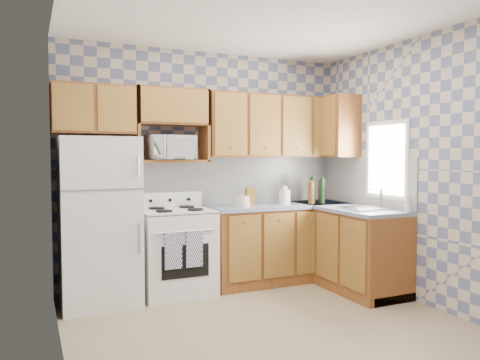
% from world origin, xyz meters
% --- Properties ---
extents(floor, '(3.40, 3.40, 0.00)m').
position_xyz_m(floor, '(0.00, 0.00, 0.00)').
color(floor, '#88795A').
rests_on(floor, ground).
extents(back_wall, '(3.40, 0.02, 2.70)m').
position_xyz_m(back_wall, '(0.00, 1.60, 1.35)').
color(back_wall, slate).
rests_on(back_wall, ground).
extents(right_wall, '(0.02, 3.20, 2.70)m').
position_xyz_m(right_wall, '(1.70, 0.00, 1.35)').
color(right_wall, slate).
rests_on(right_wall, ground).
extents(backsplash_back, '(2.60, 0.02, 0.56)m').
position_xyz_m(backsplash_back, '(0.40, 1.59, 1.20)').
color(backsplash_back, silver).
rests_on(backsplash_back, back_wall).
extents(backsplash_right, '(0.02, 1.60, 0.56)m').
position_xyz_m(backsplash_right, '(1.69, 0.80, 1.20)').
color(backsplash_right, silver).
rests_on(backsplash_right, right_wall).
extents(refrigerator, '(0.75, 0.70, 1.68)m').
position_xyz_m(refrigerator, '(-1.27, 1.25, 0.84)').
color(refrigerator, white).
rests_on(refrigerator, floor).
extents(stove_body, '(0.76, 0.65, 0.90)m').
position_xyz_m(stove_body, '(-0.47, 1.28, 0.45)').
color(stove_body, white).
rests_on(stove_body, floor).
extents(cooktop, '(0.76, 0.65, 0.02)m').
position_xyz_m(cooktop, '(-0.47, 1.28, 0.91)').
color(cooktop, silver).
rests_on(cooktop, stove_body).
extents(backguard, '(0.76, 0.08, 0.17)m').
position_xyz_m(backguard, '(-0.47, 1.55, 1.00)').
color(backguard, white).
rests_on(backguard, cooktop).
extents(dish_towel_left, '(0.18, 0.02, 0.37)m').
position_xyz_m(dish_towel_left, '(-0.60, 0.93, 0.55)').
color(dish_towel_left, navy).
rests_on(dish_towel_left, stove_body).
extents(dish_towel_right, '(0.18, 0.02, 0.37)m').
position_xyz_m(dish_towel_right, '(-0.38, 0.93, 0.55)').
color(dish_towel_right, navy).
rests_on(dish_towel_right, stove_body).
extents(base_cabinets_back, '(1.75, 0.60, 0.88)m').
position_xyz_m(base_cabinets_back, '(0.82, 1.30, 0.44)').
color(base_cabinets_back, '#5F3113').
rests_on(base_cabinets_back, floor).
extents(base_cabinets_right, '(0.60, 1.60, 0.88)m').
position_xyz_m(base_cabinets_right, '(1.40, 0.80, 0.44)').
color(base_cabinets_right, '#5F3113').
rests_on(base_cabinets_right, floor).
extents(countertop_back, '(1.77, 0.63, 0.04)m').
position_xyz_m(countertop_back, '(0.82, 1.30, 0.90)').
color(countertop_back, slate).
rests_on(countertop_back, base_cabinets_back).
extents(countertop_right, '(0.63, 1.60, 0.04)m').
position_xyz_m(countertop_right, '(1.40, 0.80, 0.90)').
color(countertop_right, slate).
rests_on(countertop_right, base_cabinets_right).
extents(upper_cabinets_back, '(1.75, 0.33, 0.74)m').
position_xyz_m(upper_cabinets_back, '(0.82, 1.44, 1.85)').
color(upper_cabinets_back, '#5F3113').
rests_on(upper_cabinets_back, back_wall).
extents(upper_cabinets_fridge, '(0.82, 0.33, 0.50)m').
position_xyz_m(upper_cabinets_fridge, '(-1.29, 1.44, 1.97)').
color(upper_cabinets_fridge, '#5F3113').
rests_on(upper_cabinets_fridge, back_wall).
extents(upper_cabinets_right, '(0.33, 0.70, 0.74)m').
position_xyz_m(upper_cabinets_right, '(1.53, 1.25, 1.85)').
color(upper_cabinets_right, '#5F3113').
rests_on(upper_cabinets_right, right_wall).
extents(microwave_shelf, '(0.80, 0.33, 0.03)m').
position_xyz_m(microwave_shelf, '(-0.47, 1.44, 1.44)').
color(microwave_shelf, '#5F3113').
rests_on(microwave_shelf, back_wall).
extents(microwave, '(0.52, 0.38, 0.27)m').
position_xyz_m(microwave, '(-0.49, 1.39, 1.58)').
color(microwave, white).
rests_on(microwave, microwave_shelf).
extents(sink, '(0.48, 0.40, 0.03)m').
position_xyz_m(sink, '(1.40, 0.45, 0.93)').
color(sink, '#B7B7BC').
rests_on(sink, countertop_right).
extents(window, '(0.02, 0.66, 0.86)m').
position_xyz_m(window, '(1.69, 0.45, 1.45)').
color(window, silver).
rests_on(window, right_wall).
extents(bottle_0, '(0.07, 0.07, 0.32)m').
position_xyz_m(bottle_0, '(1.22, 1.21, 1.08)').
color(bottle_0, black).
rests_on(bottle_0, countertop_back).
extents(bottle_1, '(0.07, 0.07, 0.29)m').
position_xyz_m(bottle_1, '(1.32, 1.15, 1.07)').
color(bottle_1, black).
rests_on(bottle_1, countertop_back).
extents(bottle_2, '(0.07, 0.07, 0.27)m').
position_xyz_m(bottle_2, '(1.37, 1.25, 1.06)').
color(bottle_2, '#533313').
rests_on(bottle_2, countertop_back).
extents(bottle_3, '(0.07, 0.07, 0.25)m').
position_xyz_m(bottle_3, '(1.15, 1.13, 1.05)').
color(bottle_3, '#533313').
rests_on(bottle_3, countertop_back).
extents(knife_block, '(0.11, 0.11, 0.21)m').
position_xyz_m(knife_block, '(0.40, 1.23, 1.03)').
color(knife_block, brown).
rests_on(knife_block, countertop_back).
extents(electric_kettle, '(0.14, 0.14, 0.17)m').
position_xyz_m(electric_kettle, '(0.86, 1.25, 1.01)').
color(electric_kettle, white).
rests_on(electric_kettle, countertop_back).
extents(food_containers, '(0.18, 0.18, 0.12)m').
position_xyz_m(food_containers, '(0.28, 1.21, 0.98)').
color(food_containers, beige).
rests_on(food_containers, countertop_back).
extents(soap_bottle, '(0.06, 0.06, 0.17)m').
position_xyz_m(soap_bottle, '(1.62, 0.05, 1.01)').
color(soap_bottle, beige).
rests_on(soap_bottle, countertop_right).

